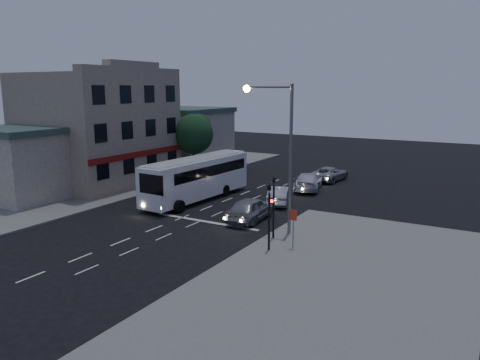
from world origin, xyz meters
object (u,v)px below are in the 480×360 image
Objects in this scene: car_sedan_c at (330,174)px; regulatory_sign at (293,222)px; traffic_signal_main at (274,200)px; traffic_signal_side at (269,209)px; car_sedan_a at (279,195)px; streetlight at (281,141)px; car_suv at (251,209)px; street_tree at (193,132)px; car_sedan_b at (308,181)px; tour_bus at (197,177)px.

car_sedan_c is 20.64m from regulatory_sign.
traffic_signal_main and traffic_signal_side have the same top height.
streetlight reaches higher than car_sedan_a.
car_suv is at bearing 151.09° from streetlight.
car_sedan_c is 18.54m from streetlight.
traffic_signal_main is 21.38m from street_tree.
car_suv is at bearing 74.21° from car_sedan_a.
traffic_signal_side reaches higher than car_sedan_b.
street_tree reaches higher than traffic_signal_main.
tour_bus is 10.23m from car_sedan_b.
traffic_signal_side is 1.86× the size of regulatory_sign.
car_sedan_a is 1.95× the size of regulatory_sign.
car_suv is at bearing 136.22° from traffic_signal_main.
traffic_signal_side is 0.66× the size of street_tree.
car_sedan_a is (6.27, 2.07, -1.15)m from tour_bus.
regulatory_sign reaches higher than car_suv.
street_tree is (-12.41, 0.19, 3.74)m from car_sedan_b.
streetlight is (-0.96, 3.40, 3.31)m from traffic_signal_side.
tour_bus is 5.14× the size of regulatory_sign.
car_sedan_a is at bearing 21.24° from tour_bus.
regulatory_sign reaches higher than car_sedan_b.
tour_bus is at bearing -0.50° from car_sedan_a.
car_sedan_b is 1.27× the size of traffic_signal_main.
street_tree is (-15.55, 12.82, -1.23)m from streetlight.
regulatory_sign is 23.40m from street_tree.
traffic_signal_side is (10.39, -8.05, 0.56)m from tour_bus.
traffic_signal_side is at bearing 89.78° from car_sedan_b.
car_suv is 16.01m from car_sedan_c.
car_sedan_c is 1.19× the size of traffic_signal_main.
car_suv is at bearing 140.25° from regulatory_sign.
car_suv is 0.91× the size of car_sedan_b.
traffic_signal_side is (3.82, -21.01, 1.74)m from car_sedan_c.
street_tree is at bearing 25.86° from car_sedan_c.
regulatory_sign is at bearing -30.84° from traffic_signal_main.
car_sedan_c is at bearing 99.30° from traffic_signal_main.
car_sedan_b reaches higher than car_sedan_c.
car_sedan_b is 16.64m from traffic_signal_side.
car_sedan_c is 1.19× the size of traffic_signal_side.
car_suv is 1.16× the size of traffic_signal_side.
tour_bus is at bearing 142.24° from traffic_signal_side.
car_sedan_a is at bearing 112.80° from traffic_signal_main.
traffic_signal_main is at bearing -29.13° from tour_bus.
car_sedan_a is at bearing -89.39° from car_suv.
car_sedan_a is 5.92m from car_sedan_b.
car_suv is (6.54, -3.05, -1.05)m from tour_bus.
car_sedan_c is at bearing -110.42° from car_sedan_a.
car_sedan_a is 0.69× the size of street_tree.
traffic_signal_side is at bearing -34.82° from tour_bus.
car_sedan_a is 0.82× the size of car_sedan_b.
regulatory_sign is (5.10, -15.07, 0.84)m from car_sedan_b.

